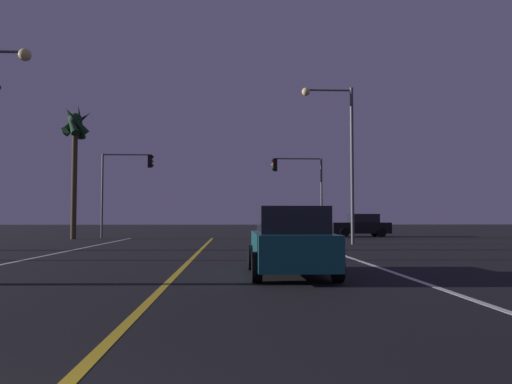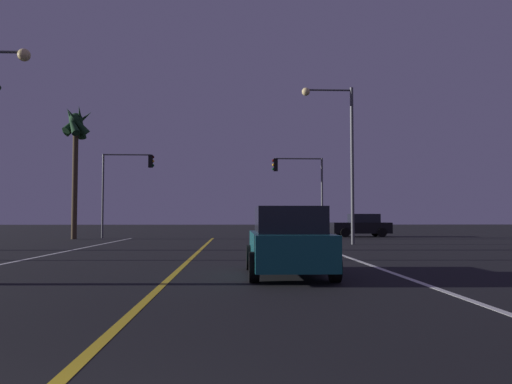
% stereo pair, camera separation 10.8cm
% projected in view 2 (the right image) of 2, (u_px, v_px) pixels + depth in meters
% --- Properties ---
extents(lane_edge_right, '(0.16, 39.46, 0.01)m').
position_uv_depth(lane_edge_right, '(366.00, 264.00, 15.83)').
color(lane_edge_right, silver).
rests_on(lane_edge_right, ground).
extents(lane_center_divider, '(0.16, 39.46, 0.01)m').
position_uv_depth(lane_center_divider, '(185.00, 264.00, 15.60)').
color(lane_center_divider, gold).
rests_on(lane_center_divider, ground).
extents(car_lead_same_lane, '(2.02, 4.30, 1.70)m').
position_uv_depth(car_lead_same_lane, '(288.00, 242.00, 12.59)').
color(car_lead_same_lane, black).
rests_on(car_lead_same_lane, ground).
extents(car_crossing_side, '(4.30, 2.02, 1.70)m').
position_uv_depth(car_crossing_side, '(361.00, 226.00, 37.86)').
color(car_crossing_side, black).
rests_on(car_crossing_side, ground).
extents(traffic_light_near_right, '(3.64, 0.36, 5.68)m').
position_uv_depth(traffic_light_near_right, '(298.00, 178.00, 36.25)').
color(traffic_light_near_right, '#4C4C51').
rests_on(traffic_light_near_right, ground).
extents(traffic_light_near_left, '(3.63, 0.36, 5.90)m').
position_uv_depth(traffic_light_near_left, '(127.00, 176.00, 35.76)').
color(traffic_light_near_left, '#4C4C51').
rests_on(traffic_light_near_left, ground).
extents(street_lamp_right_far, '(2.79, 0.44, 8.44)m').
position_uv_depth(street_lamp_right_far, '(340.00, 144.00, 27.30)').
color(street_lamp_right_far, '#4C4C51').
rests_on(street_lamp_right_far, ground).
extents(palm_tree_left_far, '(2.29, 1.99, 8.95)m').
position_uv_depth(palm_tree_left_far, '(76.00, 133.00, 34.02)').
color(palm_tree_left_far, '#473826').
rests_on(palm_tree_left_far, ground).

